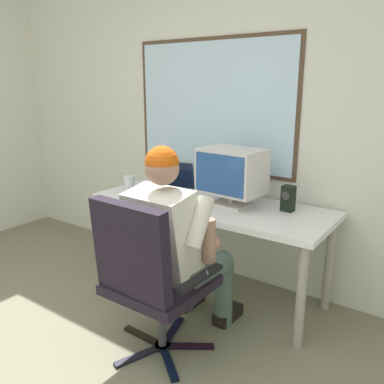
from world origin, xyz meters
TOP-DOWN VIEW (x-y plane):
  - wall_rear at (-0.00, 2.31)m, footprint 4.90×0.08m
  - desk at (0.17, 1.91)m, footprint 1.77×0.67m
  - office_chair at (0.32, 1.05)m, footprint 0.63×0.61m
  - person_seated at (0.33, 1.30)m, footprint 0.54×0.75m
  - crt_monitor at (0.34, 1.93)m, footprint 0.46×0.34m
  - laptop at (-0.23, 1.97)m, footprint 0.37×0.33m
  - wine_glass at (-0.47, 1.74)m, footprint 0.08×0.08m
  - desk_speaker at (0.72, 2.04)m, footprint 0.09×0.08m

SIDE VIEW (x-z plane):
  - office_chair at x=0.32m, z-range 0.06..1.03m
  - desk at x=0.17m, z-range 0.28..1.00m
  - person_seated at x=0.33m, z-range 0.03..1.26m
  - laptop at x=-0.23m, z-range 0.66..0.91m
  - desk_speaker at x=0.72m, z-range 0.72..0.89m
  - wine_glass at x=-0.47m, z-range 0.74..0.88m
  - crt_monitor at x=0.34m, z-range 0.76..1.17m
  - wall_rear at x=0.00m, z-range 0.00..2.86m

